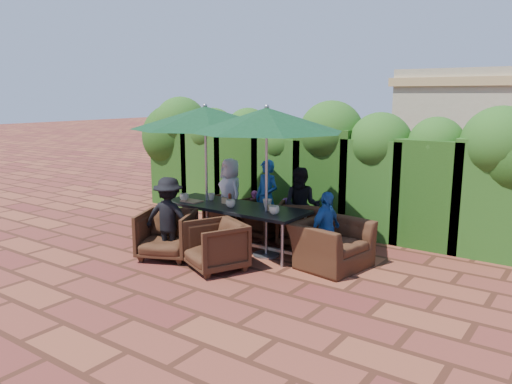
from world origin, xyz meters
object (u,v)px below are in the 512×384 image
Objects in this scene: chair_near_right at (216,243)px; chair_near_left at (167,232)px; dining_table at (234,210)px; umbrella_left at (205,118)px; chair_far_left at (227,211)px; chair_far_mid at (263,217)px; chair_end_right at (332,237)px; umbrella_right at (267,120)px; chair_far_right at (303,221)px.

chair_near_left is at bearing -153.98° from chair_near_right.
dining_table is 1.22m from chair_near_left.
umbrella_left is 2.05m from chair_far_left.
chair_far_mid is 1.93m from chair_end_right.
chair_far_left is 0.89× the size of chair_near_right.
chair_end_right reaches higher than chair_near_right.
chair_near_right is at bearing -23.21° from chair_near_left.
dining_table is at bearing -4.42° from umbrella_left.
chair_near_left is (0.31, -1.95, 0.06)m from chair_far_left.
chair_near_right is 1.77m from chair_end_right.
chair_near_left is (-0.57, -1.04, -0.25)m from dining_table.
chair_near_left is at bearing 109.53° from chair_far_left.
dining_table is 3.48× the size of chair_far_mid.
chair_far_left is at bearing 149.07° from chair_near_right.
umbrella_left reaches higher than chair_near_right.
umbrella_left and umbrella_right have the same top height.
chair_near_right is at bearing 55.19° from chair_far_right.
chair_far_right is 1.05× the size of chair_near_right.
umbrella_left is at bearing 160.36° from chair_near_right.
chair_far_right is (0.85, 0.88, -0.25)m from dining_table.
umbrella_left is 2.11m from chair_far_mid.
chair_near_right is at bearing 134.99° from chair_far_left.
chair_far_mid is 1.91m from chair_near_right.
chair_near_left reaches higher than dining_table.
umbrella_left is 2.48m from chair_far_right.
chair_end_right is at bearing 3.54° from dining_table.
dining_table is 1.14m from chair_near_right.
umbrella_left reaches higher than chair_far_right.
umbrella_right is 2.92× the size of chair_near_left.
chair_far_right is at bearing 28.82° from chair_near_left.
umbrella_left is 1.35m from umbrella_right.
chair_near_right is 0.75× the size of chair_end_right.
umbrella_left is at bearing 175.58° from dining_table.
umbrella_right is (1.35, -0.08, -0.00)m from umbrella_left.
chair_far_mid is at bearing -173.40° from chair_far_left.
chair_near_left is 0.78× the size of chair_end_right.
chair_end_right is (1.78, -0.74, 0.10)m from chair_far_mid.
chair_far_mid is 0.84m from chair_far_right.
chair_end_right is (1.11, 0.14, -1.74)m from umbrella_right.
chair_far_left is at bearing 134.19° from dining_table.
chair_far_left is at bearing 104.64° from umbrella_left.
chair_end_right reaches higher than chair_far_left.
dining_table is 3.21× the size of chair_near_right.
umbrella_right is at bearing 100.61° from chair_near_right.
umbrella_right is 3.31× the size of chair_far_mid.
chair_near_right reaches higher than dining_table.
dining_table is at bearing 36.55° from chair_near_left.
chair_far_right is at bearing 60.63° from chair_end_right.
umbrella_right is at bearing 133.81° from chair_far_mid.
chair_far_right is 2.39m from chair_near_left.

